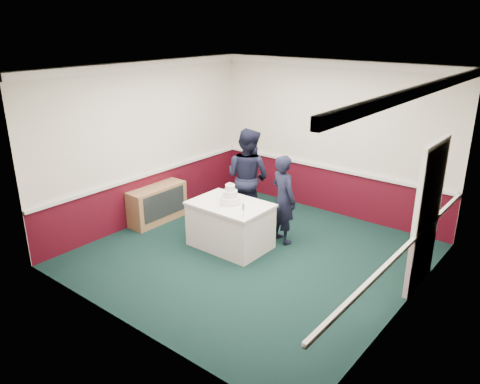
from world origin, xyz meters
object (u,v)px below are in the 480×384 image
Objects in this scene: person_man at (248,177)px; cake_table at (230,225)px; champagne_flute at (243,208)px; wedding_cake at (230,197)px; cake_knife at (221,206)px; person_woman at (283,199)px; sideboard at (158,204)px.

cake_table is at bearing 109.91° from person_man.
champagne_flute is at bearing 123.67° from person_man.
champagne_flute is at bearing -29.25° from cake_table.
person_man is at bearing 125.14° from champagne_flute.
person_man is (-0.88, 1.25, -0.00)m from champagne_flute.
person_man is (-0.38, 0.97, 0.02)m from wedding_cake.
person_woman is at bearing 41.89° from cake_knife.
person_man is (-0.38, 0.97, 0.52)m from cake_table.
person_man reaches higher than person_woman.
person_woman is at bearing 51.29° from cake_table.
sideboard is at bearing -178.41° from wedding_cake.
sideboard is 2.53m from person_woman.
champagne_flute is 1.02m from person_woman.
sideboard is 1.81m from cake_knife.
champagne_flute is 0.13× the size of person_woman.
person_woman is (0.61, 0.93, -0.01)m from cake_knife.
person_man is at bearing 111.38° from cake_table.
cake_table is 0.84× the size of person_woman.
person_woman reaches higher than wedding_cake.
cake_knife is at bearing -4.90° from sideboard.
champagne_flute is at bearing -29.25° from wedding_cake.
person_woman is at bearing 51.29° from wedding_cake.
cake_table reaches higher than sideboard.
cake_table is at bearing 150.75° from champagne_flute.
sideboard is at bearing 174.24° from champagne_flute.
cake_table is at bearing -90.00° from wedding_cake.
cake_knife is (-0.03, -0.20, 0.39)m from cake_table.
cake_table is at bearing 1.59° from sideboard.
cake_table is 3.63× the size of wedding_cake.
wedding_cake is (0.00, 0.00, 0.50)m from cake_table.
champagne_flute is (2.28, -0.23, 0.58)m from sideboard.
cake_knife is at bearing 105.17° from person_man.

